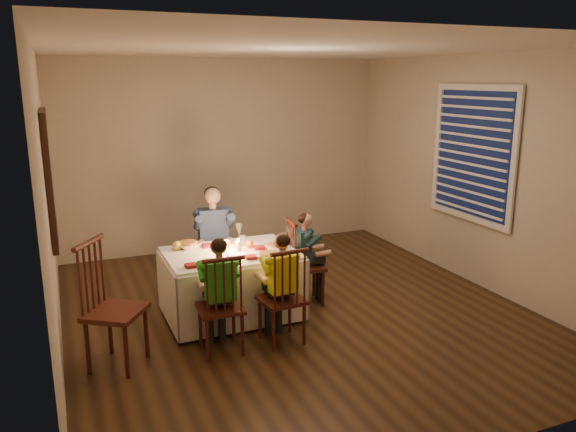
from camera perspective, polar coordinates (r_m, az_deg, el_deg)
name	(u,v)px	position (r m, az deg, el deg)	size (l,w,h in m)	color
ground	(296,311)	(5.87, 0.85, -9.58)	(5.00, 5.00, 0.00)	black
wall_left	(48,207)	(5.05, -23.23, 0.87)	(0.02, 5.00, 2.60)	#BFB4A3
wall_right	(480,172)	(6.70, 18.89, 4.22)	(0.02, 5.00, 2.60)	#BFB4A3
wall_back	(224,155)	(7.81, -6.48, 6.16)	(4.50, 0.02, 2.60)	#BFB4A3
ceiling	(297,48)	(5.39, 0.95, 16.66)	(5.00, 5.00, 0.00)	white
dining_table	(231,270)	(5.62, -5.83, -5.52)	(1.30, 0.95, 0.64)	white
chair_adult	(216,290)	(6.45, -7.36, -7.50)	(0.38, 0.36, 0.92)	#33140D
chair_near_left	(222,351)	(5.11, -6.76, -13.46)	(0.38, 0.36, 0.92)	#33140D
chair_near_right	(282,341)	(5.24, -0.63, -12.60)	(0.38, 0.36, 0.92)	#33140D
chair_end	(305,302)	(6.09, 1.79, -8.71)	(0.38, 0.36, 0.92)	#33140D
chair_extra	(120,365)	(5.06, -16.72, -14.26)	(0.44, 0.42, 1.08)	#33140D
adult	(216,290)	(6.45, -7.36, -7.50)	(0.42, 0.39, 1.19)	#334D80
child_green	(222,351)	(5.11, -6.76, -13.46)	(0.34, 0.31, 1.04)	green
child_yellow	(282,341)	(5.24, -0.63, -12.60)	(0.33, 0.30, 1.02)	#FFF31B
child_teal	(305,302)	(6.09, 1.79, -8.71)	(0.30, 0.28, 0.98)	#1B3643
setting_adult	(225,244)	(5.78, -6.42, -2.85)	(0.26, 0.26, 0.02)	white
setting_green	(210,264)	(5.20, -7.89, -4.81)	(0.26, 0.26, 0.02)	white
setting_yellow	(268,255)	(5.39, -2.00, -4.01)	(0.26, 0.26, 0.02)	white
setting_teal	(276,246)	(5.68, -1.22, -3.08)	(0.26, 0.26, 0.02)	white
candle_left	(223,248)	(5.52, -6.65, -3.24)	(0.06, 0.06, 0.10)	white
candle_right	(238,246)	(5.57, -5.06, -3.06)	(0.06, 0.06, 0.10)	white
squash	(177,246)	(5.68, -11.20, -2.97)	(0.09, 0.09, 0.09)	yellow
orange_fruit	(250,244)	(5.65, -3.93, -2.88)	(0.08, 0.08, 0.08)	orange
serving_bowl	(188,246)	(5.72, -10.10, -2.97)	(0.23, 0.23, 0.06)	white
wall_mirror	(49,177)	(5.30, -23.09, 3.68)	(0.06, 0.95, 1.15)	black
window_blinds	(472,154)	(6.71, 18.18, 6.02)	(0.07, 1.34, 1.54)	#0D1635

